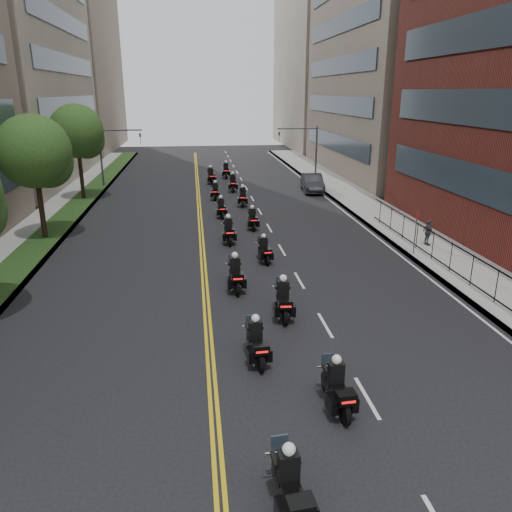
% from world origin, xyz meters
% --- Properties ---
extents(sidewalk_right, '(4.00, 90.00, 0.15)m').
position_xyz_m(sidewalk_right, '(12.00, 25.00, 0.07)').
color(sidewalk_right, gray).
rests_on(sidewalk_right, ground).
extents(sidewalk_left, '(4.00, 90.00, 0.15)m').
position_xyz_m(sidewalk_left, '(-12.00, 25.00, 0.07)').
color(sidewalk_left, gray).
rests_on(sidewalk_left, ground).
extents(grass_strip, '(2.00, 90.00, 0.04)m').
position_xyz_m(grass_strip, '(-11.20, 25.00, 0.17)').
color(grass_strip, '#193312').
rests_on(grass_strip, sidewalk_left).
extents(building_right_tan, '(15.11, 28.00, 30.00)m').
position_xyz_m(building_right_tan, '(21.48, 48.00, 15.00)').
color(building_right_tan, '#7D6B5B').
rests_on(building_right_tan, ground).
extents(building_right_far, '(15.00, 28.00, 26.00)m').
position_xyz_m(building_right_far, '(21.50, 78.00, 13.00)').
color(building_right_far, gray).
rests_on(building_right_far, ground).
extents(building_left_far, '(16.00, 28.00, 26.00)m').
position_xyz_m(building_left_far, '(-22.00, 78.00, 13.00)').
color(building_left_far, '#7D6B5B').
rests_on(building_left_far, ground).
extents(iron_fence, '(0.05, 28.00, 1.50)m').
position_xyz_m(iron_fence, '(11.00, 12.00, 0.90)').
color(iron_fence, black).
rests_on(iron_fence, sidewalk_right).
extents(street_trees, '(4.40, 38.40, 7.98)m').
position_xyz_m(street_trees, '(-11.05, 18.61, 5.13)').
color(street_trees, black).
rests_on(street_trees, ground).
extents(traffic_signal_right, '(4.09, 0.20, 5.60)m').
position_xyz_m(traffic_signal_right, '(9.54, 42.00, 3.70)').
color(traffic_signal_right, '#3F3F44').
rests_on(traffic_signal_right, ground).
extents(traffic_signal_left, '(4.09, 0.20, 5.60)m').
position_xyz_m(traffic_signal_left, '(-9.54, 42.00, 3.70)').
color(traffic_signal_left, '#3F3F44').
rests_on(traffic_signal_left, ground).
extents(motorcycle_0, '(0.64, 2.36, 1.74)m').
position_xyz_m(motorcycle_0, '(0.03, 0.98, 0.69)').
color(motorcycle_0, black).
rests_on(motorcycle_0, ground).
extents(motorcycle_1, '(0.58, 2.30, 1.70)m').
position_xyz_m(motorcycle_1, '(2.11, 4.59, 0.67)').
color(motorcycle_1, black).
rests_on(motorcycle_1, ground).
extents(motorcycle_2, '(0.60, 2.30, 1.69)m').
position_xyz_m(motorcycle_2, '(0.13, 7.60, 0.67)').
color(motorcycle_2, black).
rests_on(motorcycle_2, ground).
extents(motorcycle_3, '(0.63, 2.44, 1.80)m').
position_xyz_m(motorcycle_3, '(1.67, 10.98, 0.71)').
color(motorcycle_3, black).
rests_on(motorcycle_3, ground).
extents(motorcycle_4, '(0.57, 2.45, 1.81)m').
position_xyz_m(motorcycle_4, '(-0.03, 14.21, 0.71)').
color(motorcycle_4, black).
rests_on(motorcycle_4, ground).
extents(motorcycle_5, '(0.59, 2.11, 1.56)m').
position_xyz_m(motorcycle_5, '(1.87, 18.06, 0.62)').
color(motorcycle_5, black).
rests_on(motorcycle_5, ground).
extents(motorcycle_6, '(0.56, 2.42, 1.79)m').
position_xyz_m(motorcycle_6, '(0.21, 21.88, 0.71)').
color(motorcycle_6, black).
rests_on(motorcycle_6, ground).
extents(motorcycle_7, '(0.51, 2.21, 1.63)m').
position_xyz_m(motorcycle_7, '(2.04, 24.92, 0.64)').
color(motorcycle_7, black).
rests_on(motorcycle_7, ground).
extents(motorcycle_8, '(0.55, 2.23, 1.65)m').
position_xyz_m(motorcycle_8, '(0.13, 28.45, 0.65)').
color(motorcycle_8, black).
rests_on(motorcycle_8, ground).
extents(motorcycle_9, '(0.67, 2.36, 1.74)m').
position_xyz_m(motorcycle_9, '(2.10, 32.15, 0.69)').
color(motorcycle_9, black).
rests_on(motorcycle_9, ground).
extents(motorcycle_10, '(0.64, 2.24, 1.65)m').
position_xyz_m(motorcycle_10, '(0.01, 35.00, 0.65)').
color(motorcycle_10, black).
rests_on(motorcycle_10, ground).
extents(motorcycle_11, '(0.58, 2.47, 1.82)m').
position_xyz_m(motorcycle_11, '(1.80, 38.49, 0.72)').
color(motorcycle_11, black).
rests_on(motorcycle_11, ground).
extents(motorcycle_12, '(0.69, 2.52, 1.86)m').
position_xyz_m(motorcycle_12, '(-0.08, 42.65, 0.74)').
color(motorcycle_12, black).
rests_on(motorcycle_12, ground).
extents(motorcycle_13, '(0.61, 2.51, 1.85)m').
position_xyz_m(motorcycle_13, '(1.68, 46.11, 0.73)').
color(motorcycle_13, black).
rests_on(motorcycle_13, ground).
extents(parked_sedan, '(2.17, 5.06, 1.62)m').
position_xyz_m(parked_sedan, '(9.11, 37.42, 0.81)').
color(parked_sedan, black).
rests_on(parked_sedan, ground).
extents(pedestrian_c, '(0.50, 0.94, 1.53)m').
position_xyz_m(pedestrian_c, '(11.89, 19.46, 0.92)').
color(pedestrian_c, '#44434C').
rests_on(pedestrian_c, sidewalk_right).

